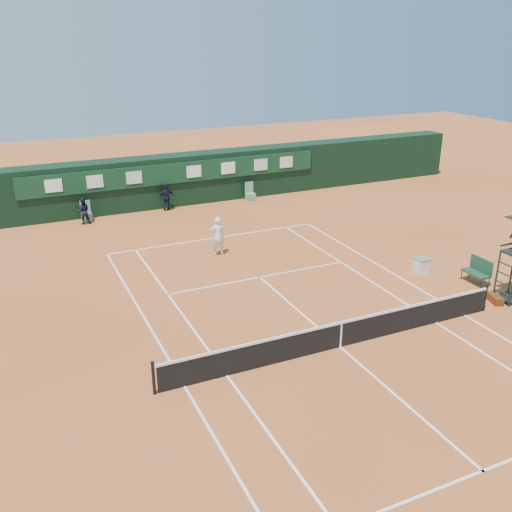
{
  "coord_description": "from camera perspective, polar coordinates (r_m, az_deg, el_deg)",
  "views": [
    {
      "loc": [
        -9.55,
        -14.02,
        9.96
      ],
      "look_at": [
        -0.37,
        6.0,
        1.2
      ],
      "focal_mm": 40.0,
      "sensor_mm": 36.0,
      "label": 1
    }
  ],
  "objects": [
    {
      "name": "tennis_net",
      "position": [
        19.42,
        8.48,
        -7.7
      ],
      "size": [
        12.9,
        0.1,
        1.1
      ],
      "color": "black",
      "rests_on": "ground"
    },
    {
      "name": "court_lines",
      "position": [
        19.67,
        8.4,
        -8.98
      ],
      "size": [
        11.05,
        23.85,
        0.01
      ],
      "color": "white",
      "rests_on": "ground"
    },
    {
      "name": "linesman_chair_right",
      "position": [
        35.82,
        -0.58,
        6.08
      ],
      "size": [
        0.55,
        0.5,
        1.15
      ],
      "color": "#5E8F63",
      "rests_on": "ground"
    },
    {
      "name": "back_wall",
      "position": [
        35.15,
        -8.2,
        7.56
      ],
      "size": [
        40.0,
        1.65,
        3.0
      ],
      "color": "black",
      "rests_on": "ground"
    },
    {
      "name": "ground",
      "position": [
        19.67,
        8.4,
        -8.99
      ],
      "size": [
        90.0,
        90.0,
        0.0
      ],
      "primitive_type": "plane",
      "color": "#BA5E2B",
      "rests_on": "ground"
    },
    {
      "name": "ball_kid_left",
      "position": [
        32.66,
        -16.88,
        4.33
      ],
      "size": [
        0.76,
        0.62,
        1.47
      ],
      "primitive_type": "imported",
      "rotation": [
        0.0,
        0.0,
        3.06
      ],
      "color": "black",
      "rests_on": "ground"
    },
    {
      "name": "tennis_ball",
      "position": [
        25.67,
        -3.86,
        -1.11
      ],
      "size": [
        0.07,
        0.07,
        0.07
      ],
      "primitive_type": "sphere",
      "color": "#CDDF34",
      "rests_on": "ground"
    },
    {
      "name": "tennis_bag",
      "position": [
        24.27,
        22.79,
        -3.97
      ],
      "size": [
        0.58,
        0.87,
        0.3
      ],
      "primitive_type": "cube",
      "rotation": [
        0.0,
        0.0,
        -0.31
      ],
      "color": "black",
      "rests_on": "ground"
    },
    {
      "name": "linesman_chair_left",
      "position": [
        33.2,
        -16.58,
        3.89
      ],
      "size": [
        0.55,
        0.5,
        1.15
      ],
      "color": "#5D8E62",
      "rests_on": "ground"
    },
    {
      "name": "ball_kid_right",
      "position": [
        34.03,
        -8.93,
        5.82
      ],
      "size": [
        0.98,
        0.48,
        1.61
      ],
      "primitive_type": "imported",
      "rotation": [
        0.0,
        0.0,
        3.24
      ],
      "color": "black",
      "rests_on": "ground"
    },
    {
      "name": "player",
      "position": [
        26.86,
        -3.84,
        2.01
      ],
      "size": [
        0.71,
        0.5,
        1.88
      ],
      "primitive_type": "imported",
      "rotation": [
        0.0,
        0.0,
        3.07
      ],
      "color": "white",
      "rests_on": "ground"
    },
    {
      "name": "cooler",
      "position": [
        26.1,
        16.21,
        -0.88
      ],
      "size": [
        0.57,
        0.57,
        0.65
      ],
      "color": "silver",
      "rests_on": "ground"
    },
    {
      "name": "player_bench",
      "position": [
        25.65,
        21.34,
        -1.29
      ],
      "size": [
        0.56,
        1.2,
        1.1
      ],
      "color": "#173925",
      "rests_on": "ground"
    }
  ]
}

